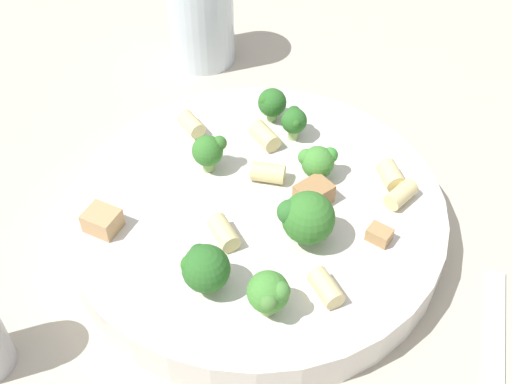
{
  "coord_description": "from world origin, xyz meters",
  "views": [
    {
      "loc": [
        0.0,
        -0.35,
        0.4
      ],
      "look_at": [
        0.0,
        0.0,
        0.04
      ],
      "focal_mm": 45.0,
      "sensor_mm": 36.0,
      "label": 1
    }
  ],
  "objects_px": {
    "chicken_chunk_0": "(102,220)",
    "broccoli_floret_5": "(294,121)",
    "broccoli_floret_2": "(273,102)",
    "rigatoni_2": "(401,197)",
    "chicken_chunk_1": "(379,235)",
    "rigatoni_0": "(268,173)",
    "rigatoni_3": "(391,176)",
    "broccoli_floret_4": "(307,217)",
    "rigatoni_4": "(326,288)",
    "broccoli_floret_3": "(209,150)",
    "pasta_bowl": "(256,213)",
    "chicken_chunk_2": "(314,195)",
    "drinking_glass": "(202,20)",
    "broccoli_floret_6": "(204,268)",
    "broccoli_floret_0": "(318,161)",
    "rigatoni_5": "(192,124)",
    "broccoli_floret_1": "(269,294)",
    "rigatoni_6": "(224,233)",
    "rigatoni_1": "(265,136)"
  },
  "relations": [
    {
      "from": "chicken_chunk_0",
      "to": "broccoli_floret_5",
      "type": "bearing_deg",
      "value": 35.39
    },
    {
      "from": "broccoli_floret_2",
      "to": "rigatoni_2",
      "type": "bearing_deg",
      "value": -46.67
    },
    {
      "from": "rigatoni_2",
      "to": "chicken_chunk_1",
      "type": "xyz_separation_m",
      "value": [
        -0.02,
        -0.04,
        -0.0
      ]
    },
    {
      "from": "rigatoni_0",
      "to": "rigatoni_3",
      "type": "distance_m",
      "value": 0.1
    },
    {
      "from": "broccoli_floret_4",
      "to": "broccoli_floret_5",
      "type": "distance_m",
      "value": 0.12
    },
    {
      "from": "broccoli_floret_2",
      "to": "rigatoni_4",
      "type": "height_order",
      "value": "broccoli_floret_2"
    },
    {
      "from": "broccoli_floret_3",
      "to": "rigatoni_0",
      "type": "relative_size",
      "value": 1.23
    },
    {
      "from": "pasta_bowl",
      "to": "chicken_chunk_2",
      "type": "distance_m",
      "value": 0.05
    },
    {
      "from": "rigatoni_2",
      "to": "rigatoni_4",
      "type": "distance_m",
      "value": 0.11
    },
    {
      "from": "chicken_chunk_1",
      "to": "rigatoni_0",
      "type": "bearing_deg",
      "value": 142.05
    },
    {
      "from": "chicken_chunk_2",
      "to": "drinking_glass",
      "type": "xyz_separation_m",
      "value": [
        -0.1,
        0.25,
        0.0
      ]
    },
    {
      "from": "broccoli_floret_5",
      "to": "chicken_chunk_2",
      "type": "distance_m",
      "value": 0.08
    },
    {
      "from": "broccoli_floret_3",
      "to": "broccoli_floret_6",
      "type": "xyz_separation_m",
      "value": [
        0.0,
        -0.12,
        0.0
      ]
    },
    {
      "from": "broccoli_floret_0",
      "to": "broccoli_floret_3",
      "type": "height_order",
      "value": "broccoli_floret_3"
    },
    {
      "from": "pasta_bowl",
      "to": "broccoli_floret_2",
      "type": "xyz_separation_m",
      "value": [
        0.01,
        0.1,
        0.03
      ]
    },
    {
      "from": "rigatoni_5",
      "to": "chicken_chunk_0",
      "type": "bearing_deg",
      "value": -117.19
    },
    {
      "from": "drinking_glass",
      "to": "rigatoni_2",
      "type": "bearing_deg",
      "value": -55.87
    },
    {
      "from": "broccoli_floret_2",
      "to": "broccoli_floret_3",
      "type": "relative_size",
      "value": 0.95
    },
    {
      "from": "broccoli_floret_2",
      "to": "broccoli_floret_5",
      "type": "bearing_deg",
      "value": -54.37
    },
    {
      "from": "broccoli_floret_0",
      "to": "broccoli_floret_2",
      "type": "xyz_separation_m",
      "value": [
        -0.03,
        0.07,
        0.0
      ]
    },
    {
      "from": "broccoli_floret_1",
      "to": "chicken_chunk_1",
      "type": "relative_size",
      "value": 2.06
    },
    {
      "from": "chicken_chunk_0",
      "to": "rigatoni_2",
      "type": "bearing_deg",
      "value": 6.38
    },
    {
      "from": "broccoli_floret_4",
      "to": "rigatoni_4",
      "type": "relative_size",
      "value": 1.63
    },
    {
      "from": "rigatoni_5",
      "to": "rigatoni_6",
      "type": "distance_m",
      "value": 0.13
    },
    {
      "from": "rigatoni_3",
      "to": "drinking_glass",
      "type": "distance_m",
      "value": 0.28
    },
    {
      "from": "broccoli_floret_4",
      "to": "broccoli_floret_6",
      "type": "distance_m",
      "value": 0.08
    },
    {
      "from": "broccoli_floret_5",
      "to": "rigatoni_1",
      "type": "relative_size",
      "value": 1.09
    },
    {
      "from": "broccoli_floret_5",
      "to": "rigatoni_1",
      "type": "xyz_separation_m",
      "value": [
        -0.02,
        -0.01,
        -0.01
      ]
    },
    {
      "from": "broccoli_floret_0",
      "to": "broccoli_floret_4",
      "type": "relative_size",
      "value": 0.73
    },
    {
      "from": "rigatoni_6",
      "to": "chicken_chunk_2",
      "type": "height_order",
      "value": "chicken_chunk_2"
    },
    {
      "from": "chicken_chunk_1",
      "to": "broccoli_floret_0",
      "type": "bearing_deg",
      "value": 122.01
    },
    {
      "from": "rigatoni_1",
      "to": "rigatoni_3",
      "type": "distance_m",
      "value": 0.11
    },
    {
      "from": "rigatoni_6",
      "to": "rigatoni_4",
      "type": "bearing_deg",
      "value": -34.66
    },
    {
      "from": "rigatoni_5",
      "to": "pasta_bowl",
      "type": "bearing_deg",
      "value": -56.64
    },
    {
      "from": "broccoli_floret_5",
      "to": "chicken_chunk_1",
      "type": "xyz_separation_m",
      "value": [
        0.06,
        -0.12,
        -0.01
      ]
    },
    {
      "from": "pasta_bowl",
      "to": "rigatoni_5",
      "type": "xyz_separation_m",
      "value": [
        -0.06,
        0.09,
        0.02
      ]
    },
    {
      "from": "broccoli_floret_4",
      "to": "broccoli_floret_6",
      "type": "height_order",
      "value": "broccoli_floret_4"
    },
    {
      "from": "broccoli_floret_3",
      "to": "rigatoni_5",
      "type": "height_order",
      "value": "broccoli_floret_3"
    },
    {
      "from": "rigatoni_1",
      "to": "rigatoni_5",
      "type": "xyz_separation_m",
      "value": [
        -0.06,
        0.02,
        -0.0
      ]
    },
    {
      "from": "broccoli_floret_2",
      "to": "broccoli_floret_5",
      "type": "height_order",
      "value": "broccoli_floret_2"
    },
    {
      "from": "rigatoni_3",
      "to": "broccoli_floret_3",
      "type": "bearing_deg",
      "value": 173.54
    },
    {
      "from": "chicken_chunk_0",
      "to": "rigatoni_1",
      "type": "bearing_deg",
      "value": 38.45
    },
    {
      "from": "rigatoni_2",
      "to": "rigatoni_5",
      "type": "height_order",
      "value": "same"
    },
    {
      "from": "chicken_chunk_1",
      "to": "broccoli_floret_5",
      "type": "bearing_deg",
      "value": 116.77
    },
    {
      "from": "rigatoni_5",
      "to": "chicken_chunk_2",
      "type": "height_order",
      "value": "chicken_chunk_2"
    },
    {
      "from": "pasta_bowl",
      "to": "rigatoni_3",
      "type": "relative_size",
      "value": 12.53
    },
    {
      "from": "broccoli_floret_5",
      "to": "broccoli_floret_6",
      "type": "xyz_separation_m",
      "value": [
        -0.07,
        -0.16,
        0.0
      ]
    },
    {
      "from": "rigatoni_1",
      "to": "chicken_chunk_1",
      "type": "xyz_separation_m",
      "value": [
        0.08,
        -0.11,
        -0.0
      ]
    },
    {
      "from": "broccoli_floret_1",
      "to": "chicken_chunk_1",
      "type": "bearing_deg",
      "value": 37.75
    },
    {
      "from": "broccoli_floret_2",
      "to": "broccoli_floret_5",
      "type": "relative_size",
      "value": 1.05
    }
  ]
}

